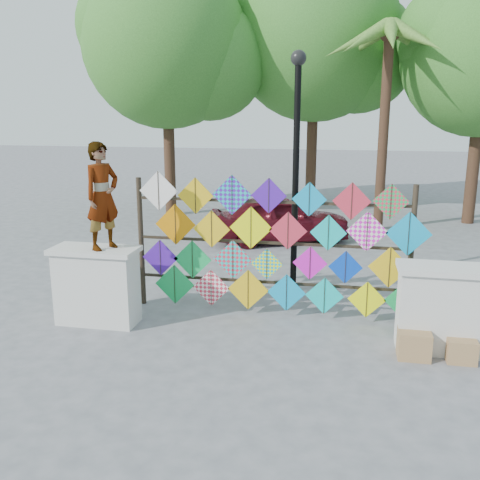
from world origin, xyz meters
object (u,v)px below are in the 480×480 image
Objects in this scene: lamppost at (296,152)px; kite_rack at (273,247)px; vendor_woman at (102,196)px; sedan at (280,219)px.

kite_rack is at bearing -100.41° from lamppost.
vendor_woman is at bearing -141.90° from lamppost.
lamppost reaches higher than kite_rack.
lamppost reaches higher than sedan.
kite_rack is 2.96× the size of vendor_woman.
vendor_woman is at bearing 140.53° from sedan.
sedan is 4.51m from lamppost.
kite_rack reaches higher than sedan.
lamppost is at bearing 169.77° from sedan.
sedan is (2.06, 6.14, -1.50)m from vendor_woman.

